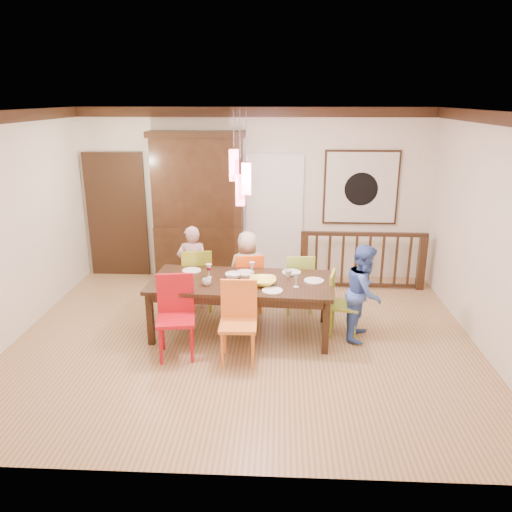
{
  "coord_description": "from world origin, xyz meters",
  "views": [
    {
      "loc": [
        0.45,
        -5.94,
        3.06
      ],
      "look_at": [
        0.14,
        0.36,
        1.04
      ],
      "focal_mm": 35.0,
      "sensor_mm": 36.0,
      "label": 1
    }
  ],
  "objects_px": {
    "chair_far_left": "(197,274)",
    "person_far_left": "(193,267)",
    "chair_end_right": "(345,300)",
    "china_hutch": "(199,208)",
    "person_end_right": "(364,292)",
    "dining_table": "(241,286)",
    "person_far_mid": "(248,270)",
    "balustrade": "(362,259)"
  },
  "relations": [
    {
      "from": "dining_table",
      "to": "chair_far_left",
      "type": "height_order",
      "value": "chair_far_left"
    },
    {
      "from": "dining_table",
      "to": "person_far_left",
      "type": "height_order",
      "value": "person_far_left"
    },
    {
      "from": "chair_end_right",
      "to": "china_hutch",
      "type": "relative_size",
      "value": 0.34
    },
    {
      "from": "china_hutch",
      "to": "person_far_mid",
      "type": "bearing_deg",
      "value": -53.74
    },
    {
      "from": "chair_end_right",
      "to": "person_far_left",
      "type": "height_order",
      "value": "person_far_left"
    },
    {
      "from": "dining_table",
      "to": "person_end_right",
      "type": "bearing_deg",
      "value": 1.73
    },
    {
      "from": "chair_far_left",
      "to": "chair_end_right",
      "type": "height_order",
      "value": "chair_far_left"
    },
    {
      "from": "china_hutch",
      "to": "person_far_mid",
      "type": "xyz_separation_m",
      "value": [
        0.91,
        -1.24,
        -0.67
      ]
    },
    {
      "from": "dining_table",
      "to": "person_far_mid",
      "type": "distance_m",
      "value": 0.87
    },
    {
      "from": "person_end_right",
      "to": "balustrade",
      "type": "bearing_deg",
      "value": 9.81
    },
    {
      "from": "dining_table",
      "to": "china_hutch",
      "type": "distance_m",
      "value": 2.36
    },
    {
      "from": "chair_far_left",
      "to": "person_far_mid",
      "type": "relative_size",
      "value": 0.81
    },
    {
      "from": "china_hutch",
      "to": "person_end_right",
      "type": "relative_size",
      "value": 1.99
    },
    {
      "from": "chair_far_left",
      "to": "chair_end_right",
      "type": "bearing_deg",
      "value": 151.02
    },
    {
      "from": "dining_table",
      "to": "person_end_right",
      "type": "xyz_separation_m",
      "value": [
        1.6,
        -0.05,
        -0.04
      ]
    },
    {
      "from": "person_far_left",
      "to": "person_far_mid",
      "type": "distance_m",
      "value": 0.82
    },
    {
      "from": "chair_far_left",
      "to": "person_far_left",
      "type": "distance_m",
      "value": 0.13
    },
    {
      "from": "balustrade",
      "to": "person_far_mid",
      "type": "distance_m",
      "value": 2.05
    },
    {
      "from": "person_end_right",
      "to": "person_far_mid",
      "type": "bearing_deg",
      "value": 78.08
    },
    {
      "from": "person_far_mid",
      "to": "person_end_right",
      "type": "xyz_separation_m",
      "value": [
        1.58,
        -0.91,
        0.04
      ]
    },
    {
      "from": "chair_far_left",
      "to": "person_far_left",
      "type": "xyz_separation_m",
      "value": [
        -0.07,
        0.06,
        0.09
      ]
    },
    {
      "from": "balustrade",
      "to": "person_far_mid",
      "type": "relative_size",
      "value": 1.73
    },
    {
      "from": "person_far_left",
      "to": "person_end_right",
      "type": "distance_m",
      "value": 2.55
    },
    {
      "from": "dining_table",
      "to": "person_far_left",
      "type": "distance_m",
      "value": 1.15
    },
    {
      "from": "person_far_left",
      "to": "balustrade",
      "type": "bearing_deg",
      "value": -165.4
    },
    {
      "from": "china_hutch",
      "to": "balustrade",
      "type": "xyz_separation_m",
      "value": [
        2.75,
        -0.35,
        -0.77
      ]
    },
    {
      "from": "balustrade",
      "to": "person_far_mid",
      "type": "bearing_deg",
      "value": -153.38
    },
    {
      "from": "balustrade",
      "to": "person_end_right",
      "type": "height_order",
      "value": "person_end_right"
    },
    {
      "from": "chair_far_left",
      "to": "person_far_mid",
      "type": "bearing_deg",
      "value": 177.6
    },
    {
      "from": "chair_end_right",
      "to": "person_far_left",
      "type": "distance_m",
      "value": 2.31
    },
    {
      "from": "china_hutch",
      "to": "person_end_right",
      "type": "height_order",
      "value": "china_hutch"
    },
    {
      "from": "dining_table",
      "to": "chair_far_left",
      "type": "distance_m",
      "value": 1.06
    },
    {
      "from": "chair_far_left",
      "to": "china_hutch",
      "type": "height_order",
      "value": "china_hutch"
    },
    {
      "from": "person_end_right",
      "to": "dining_table",
      "type": "bearing_deg",
      "value": 106.39
    },
    {
      "from": "person_far_mid",
      "to": "chair_end_right",
      "type": "bearing_deg",
      "value": 133.52
    },
    {
      "from": "chair_far_left",
      "to": "chair_end_right",
      "type": "distance_m",
      "value": 2.22
    },
    {
      "from": "dining_table",
      "to": "china_hutch",
      "type": "relative_size",
      "value": 0.97
    },
    {
      "from": "person_far_left",
      "to": "dining_table",
      "type": "bearing_deg",
      "value": 128.75
    },
    {
      "from": "chair_far_left",
      "to": "person_far_mid",
      "type": "height_order",
      "value": "person_far_mid"
    },
    {
      "from": "chair_end_right",
      "to": "person_far_mid",
      "type": "bearing_deg",
      "value": 70.28
    },
    {
      "from": "china_hutch",
      "to": "person_end_right",
      "type": "bearing_deg",
      "value": -40.87
    },
    {
      "from": "person_far_left",
      "to": "person_far_mid",
      "type": "bearing_deg",
      "value": 177.42
    }
  ]
}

